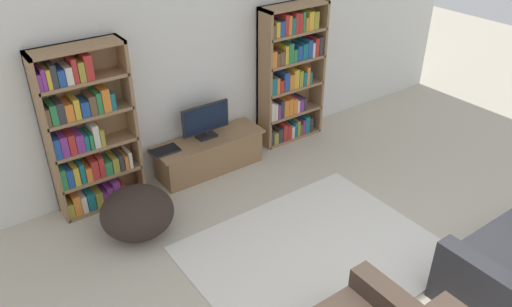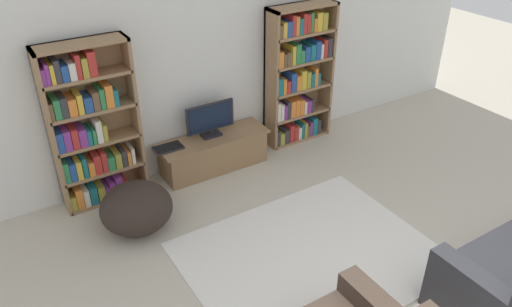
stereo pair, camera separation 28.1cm
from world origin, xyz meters
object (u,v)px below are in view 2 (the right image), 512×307
(tv_stand, at_px, (214,152))
(beanbag_ottoman, at_px, (136,208))
(bookshelf_left, at_px, (90,130))
(television, at_px, (210,119))
(laptop, at_px, (168,148))
(bookshelf_right, at_px, (297,76))

(tv_stand, distance_m, beanbag_ottoman, 1.39)
(bookshelf_left, xyz_separation_m, television, (1.41, -0.06, -0.23))
(television, distance_m, laptop, 0.62)
(bookshelf_left, bearing_deg, television, -2.40)
(tv_stand, height_order, laptop, laptop)
(laptop, xyz_separation_m, beanbag_ottoman, (-0.66, -0.65, -0.20))
(television, height_order, beanbag_ottoman, television)
(television, relative_size, laptop, 1.85)
(bookshelf_left, height_order, bookshelf_right, same)
(laptop, bearing_deg, bookshelf_left, 174.37)
(tv_stand, xyz_separation_m, laptop, (-0.58, 0.03, 0.23))
(bookshelf_left, distance_m, television, 1.43)
(television, height_order, laptop, television)
(bookshelf_right, relative_size, beanbag_ottoman, 2.46)
(bookshelf_right, distance_m, television, 1.35)
(tv_stand, relative_size, television, 2.23)
(bookshelf_right, bearing_deg, bookshelf_left, 179.94)
(tv_stand, height_order, beanbag_ottoman, beanbag_ottoman)
(bookshelf_left, height_order, television, bookshelf_left)
(bookshelf_left, height_order, tv_stand, bookshelf_left)
(beanbag_ottoman, bearing_deg, bookshelf_right, 15.90)
(bookshelf_left, relative_size, beanbag_ottoman, 2.46)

